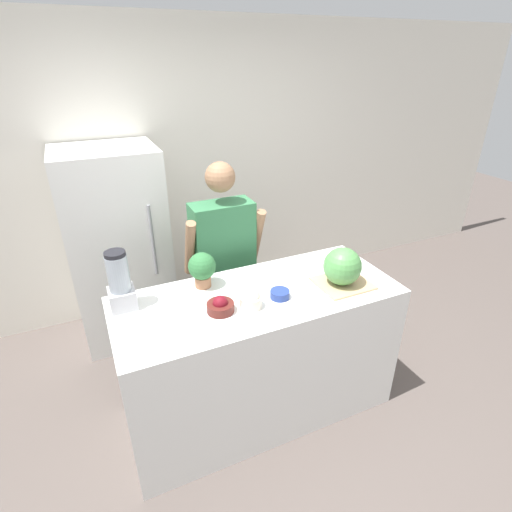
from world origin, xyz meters
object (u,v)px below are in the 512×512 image
(refrigerator, at_px, (119,248))
(blender, at_px, (120,283))
(bowl_cherries, at_px, (220,306))
(potted_plant, at_px, (202,268))
(bowl_small_blue, at_px, (280,294))
(bowl_cream, at_px, (251,299))
(person, at_px, (224,266))
(watermelon, at_px, (342,266))

(refrigerator, xyz_separation_m, blender, (-0.10, -1.12, 0.29))
(bowl_cherries, height_order, potted_plant, potted_plant)
(bowl_cherries, relative_size, bowl_small_blue, 1.34)
(bowl_cream, bearing_deg, person, 81.98)
(bowl_small_blue, relative_size, blender, 0.33)
(person, bearing_deg, bowl_cream, -98.02)
(bowl_small_blue, bearing_deg, person, 97.49)
(blender, bearing_deg, refrigerator, 84.88)
(potted_plant, bearing_deg, bowl_cherries, -89.14)
(bowl_cream, bearing_deg, watermelon, -1.00)
(watermelon, height_order, bowl_cherries, watermelon)
(bowl_small_blue, distance_m, potted_plant, 0.52)
(refrigerator, relative_size, watermelon, 6.85)
(blender, bearing_deg, potted_plant, 3.87)
(potted_plant, bearing_deg, bowl_small_blue, -40.14)
(watermelon, height_order, potted_plant, watermelon)
(person, xyz_separation_m, bowl_cream, (-0.11, -0.75, 0.18))
(bowl_cream, distance_m, bowl_small_blue, 0.21)
(person, bearing_deg, bowl_cherries, -111.50)
(person, bearing_deg, potted_plant, -125.20)
(watermelon, height_order, bowl_small_blue, watermelon)
(watermelon, distance_m, blender, 1.35)
(bowl_small_blue, bearing_deg, potted_plant, 139.86)
(blender, bearing_deg, watermelon, -13.64)
(bowl_small_blue, bearing_deg, bowl_cream, -175.34)
(watermelon, height_order, bowl_cream, watermelon)
(person, height_order, watermelon, person)
(potted_plant, bearing_deg, bowl_cream, -61.82)
(bowl_cherries, distance_m, potted_plant, 0.33)
(bowl_cherries, distance_m, bowl_small_blue, 0.38)
(watermelon, bearing_deg, blender, 166.36)
(person, distance_m, bowl_small_blue, 0.76)
(refrigerator, height_order, person, refrigerator)
(potted_plant, bearing_deg, watermelon, -23.41)
(potted_plant, bearing_deg, blender, -176.13)
(potted_plant, bearing_deg, person, 54.80)
(bowl_small_blue, bearing_deg, refrigerator, 119.15)
(watermelon, bearing_deg, bowl_cherries, 177.12)
(bowl_cream, distance_m, blender, 0.76)
(person, relative_size, bowl_cherries, 10.27)
(bowl_small_blue, distance_m, blender, 0.94)
(refrigerator, bearing_deg, blender, -95.12)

